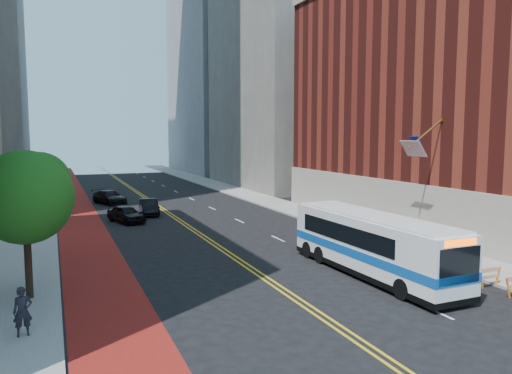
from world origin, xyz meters
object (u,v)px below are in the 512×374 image
object	(u,v)px
car_c	(110,197)
pedestrian	(23,312)
transit_bus	(371,243)
car_b	(149,207)
car_a	(126,214)
street_tree	(26,193)

from	to	relation	value
car_c	pedestrian	size ratio (longest dim) A/B	2.74
transit_bus	car_b	size ratio (longest dim) A/B	2.68
car_a	transit_bus	bearing A→B (deg)	-85.92
transit_bus	car_b	bearing A→B (deg)	104.94
transit_bus	car_b	distance (m)	25.80
pedestrian	transit_bus	bearing A→B (deg)	3.00
transit_bus	car_c	bearing A→B (deg)	104.90
transit_bus	street_tree	bearing A→B (deg)	170.28
car_c	pedestrian	distance (m)	36.57
car_a	car_c	bearing A→B (deg)	69.48
car_a	car_c	xyz separation A→B (m)	(-0.08, 12.34, -0.01)
street_tree	car_a	xyz separation A→B (m)	(6.81, 18.93, -4.17)
car_c	street_tree	bearing A→B (deg)	-123.96
car_a	car_b	xyz separation A→B (m)	(2.56, 3.41, 0.00)
car_b	car_c	xyz separation A→B (m)	(-2.64, 8.93, -0.01)
car_c	pedestrian	bearing A→B (deg)	-122.59
pedestrian	car_b	bearing A→B (deg)	65.95
street_tree	car_a	distance (m)	20.55
car_c	pedestrian	xyz separation A→B (m)	(-6.83, -35.92, 0.34)
car_a	car_c	world-z (taller)	car_a
car_c	transit_bus	bearing A→B (deg)	-95.25
car_b	pedestrian	distance (m)	28.61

